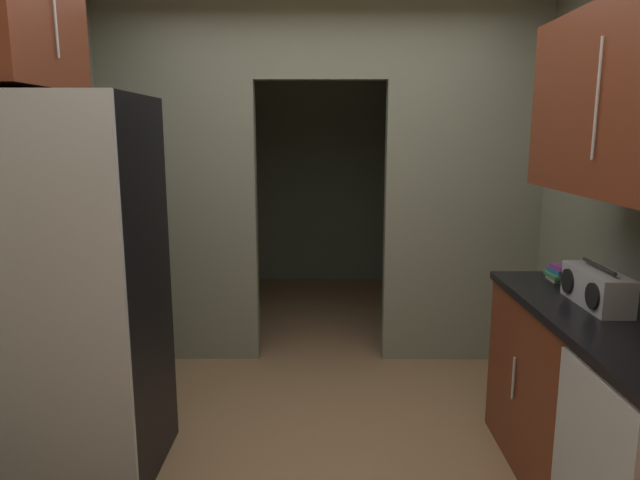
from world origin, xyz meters
name	(u,v)px	position (x,y,z in m)	size (l,w,h in m)	color
ground	(321,478)	(0.00, 0.00, 0.00)	(20.00, 20.00, 0.00)	#93704C
kitchen_partition	(323,176)	(0.00, 1.56, 1.38)	(3.15, 0.12, 2.59)	gray
adjoining_room_shell	(322,172)	(0.00, 3.22, 1.29)	(3.15, 2.41, 2.59)	slate
refrigerator	(78,293)	(-1.17, 0.08, 0.93)	(0.71, 0.73, 1.86)	black
lower_cabinet_run	(611,418)	(1.26, -0.25, 0.46)	(0.63, 1.63, 0.92)	maroon
upper_cabinet_fridgeside	(15,11)	(-1.40, 0.18, 2.23)	(0.36, 0.78, 0.68)	maroon
boombox	(596,288)	(1.23, -0.08, 1.00)	(0.16, 0.42, 0.19)	#B2B2B7
book_stack	(562,274)	(1.26, 0.35, 0.96)	(0.13, 0.15, 0.08)	beige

